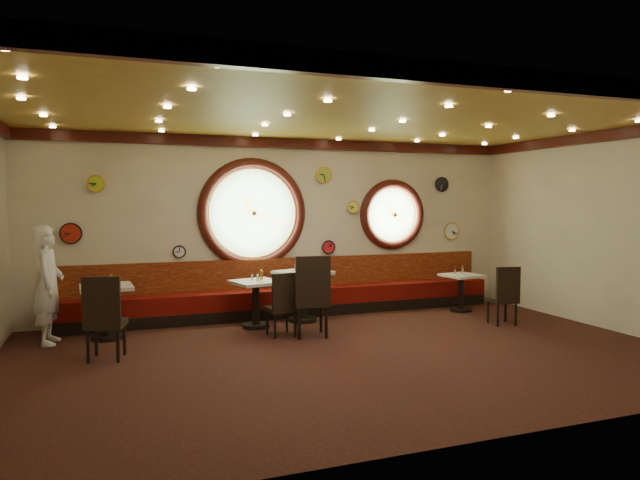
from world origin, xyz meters
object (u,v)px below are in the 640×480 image
(condiment_a_pepper, at_px, (105,282))
(table_c, at_px, (303,290))
(condiment_c_pepper, at_px, (308,269))
(chair_c, at_px, (312,291))
(condiment_a_bottle, at_px, (112,279))
(condiment_b_bottle, at_px, (261,275))
(chair_d, at_px, (505,292))
(waiter, at_px, (48,285))
(condiment_c_bottle, at_px, (307,266))
(condiment_d_bottle, at_px, (462,270))
(condiment_d_salt, at_px, (455,271))
(condiment_d_pepper, at_px, (462,272))
(table_d, at_px, (461,288))
(condiment_b_pepper, at_px, (258,278))
(condiment_c_salt, at_px, (295,268))
(chair_b, at_px, (283,300))
(condiment_a_salt, at_px, (97,283))
(table_a, at_px, (107,305))
(condiment_b_salt, at_px, (252,277))
(table_b, at_px, (256,298))
(chair_a, at_px, (104,312))

(condiment_a_pepper, bearing_deg, table_c, 4.53)
(condiment_c_pepper, bearing_deg, chair_c, -106.46)
(condiment_a_bottle, xyz_separation_m, condiment_b_bottle, (2.32, -0.01, -0.04))
(table_c, bearing_deg, chair_c, -102.08)
(chair_d, bearing_deg, waiter, 177.82)
(condiment_c_bottle, height_order, condiment_d_bottle, condiment_c_bottle)
(condiment_c_pepper, height_order, condiment_b_bottle, condiment_c_pepper)
(condiment_d_salt, relative_size, condiment_d_pepper, 0.82)
(chair_c, distance_m, condiment_a_bottle, 3.02)
(table_d, height_order, condiment_b_bottle, condiment_b_bottle)
(table_c, relative_size, condiment_d_pepper, 9.17)
(condiment_a_pepper, xyz_separation_m, condiment_d_pepper, (6.23, 0.01, -0.11))
(condiment_b_pepper, bearing_deg, condiment_c_bottle, 17.34)
(table_c, bearing_deg, condiment_c_salt, 153.52)
(table_c, height_order, condiment_c_bottle, condiment_c_bottle)
(chair_c, relative_size, condiment_b_bottle, 4.64)
(chair_b, height_order, condiment_c_bottle, condiment_c_bottle)
(condiment_a_salt, height_order, condiment_a_bottle, condiment_a_bottle)
(condiment_c_bottle, bearing_deg, condiment_d_pepper, -5.26)
(condiment_d_bottle, bearing_deg, condiment_b_bottle, -179.25)
(condiment_b_pepper, distance_m, condiment_c_pepper, 0.96)
(condiment_c_bottle, relative_size, waiter, 0.08)
(table_a, bearing_deg, condiment_b_salt, 2.58)
(chair_d, height_order, waiter, waiter)
(chair_d, distance_m, condiment_d_pepper, 1.25)
(chair_c, bearing_deg, condiment_d_bottle, 26.90)
(table_a, distance_m, chair_b, 2.63)
(chair_b, distance_m, condiment_d_bottle, 3.91)
(condiment_b_bottle, bearing_deg, condiment_b_pepper, -126.64)
(condiment_d_bottle, bearing_deg, condiment_a_bottle, -179.62)
(condiment_a_pepper, bearing_deg, condiment_c_salt, 5.80)
(chair_c, height_order, condiment_b_salt, chair_c)
(condiment_d_salt, height_order, condiment_c_bottle, condiment_c_bottle)
(table_b, height_order, chair_d, chair_d)
(chair_b, height_order, condiment_c_salt, chair_b)
(condiment_c_salt, distance_m, condiment_a_bottle, 2.97)
(chair_a, distance_m, chair_b, 2.58)
(condiment_b_salt, distance_m, waiter, 3.03)
(condiment_b_salt, distance_m, condiment_c_salt, 0.81)
(chair_c, bearing_deg, condiment_b_pepper, 133.96)
(condiment_c_pepper, bearing_deg, condiment_d_bottle, -0.47)
(table_d, distance_m, condiment_c_pepper, 3.03)
(chair_b, bearing_deg, table_c, 50.86)
(condiment_a_pepper, xyz_separation_m, condiment_b_pepper, (2.31, -0.01, -0.04))
(chair_b, bearing_deg, condiment_a_salt, 157.60)
(condiment_a_salt, height_order, condiment_c_salt, condiment_c_salt)
(table_a, relative_size, table_d, 1.13)
(table_c, xyz_separation_m, condiment_c_bottle, (0.09, 0.04, 0.39))
(table_a, xyz_separation_m, condiment_b_pepper, (2.30, -0.07, 0.32))
(table_d, distance_m, condiment_a_salt, 6.36)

